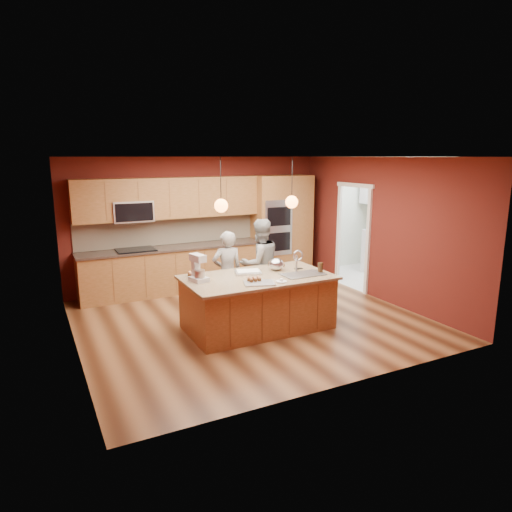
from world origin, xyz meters
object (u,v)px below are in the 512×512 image
person_left (227,272)px  person_right (260,264)px  mixing_bowl (276,264)px  island (259,301)px  stand_mixer (198,270)px

person_left → person_right: person_right is taller
person_right → mixing_bowl: (-0.05, -0.70, 0.14)m
person_left → mixing_bowl: (0.59, -0.70, 0.23)m
person_left → mixing_bowl: person_left is taller
mixing_bowl → person_left: bearing=130.2°
island → person_left: (-0.15, 0.91, 0.29)m
person_left → stand_mixer: (-0.79, -0.74, 0.31)m
island → person_left: person_left is taller
person_left → person_right: (0.64, 0.00, 0.08)m
mixing_bowl → island: bearing=-153.9°
island → person_left: size_ratio=1.60×
stand_mixer → mixing_bowl: (1.38, 0.05, -0.08)m
island → stand_mixer: bearing=170.2°
person_left → mixing_bowl: size_ratio=5.84×
person_right → island: bearing=58.9°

